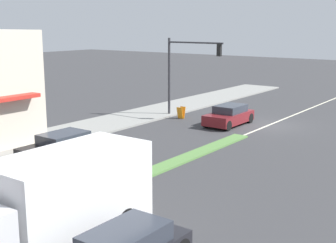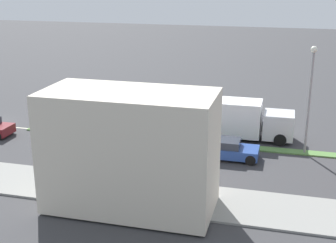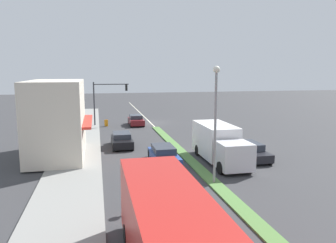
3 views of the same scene
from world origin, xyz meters
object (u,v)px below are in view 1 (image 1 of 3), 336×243
(traffic_signal_main, at_px, (185,64))
(warning_aframe_sign, at_px, (181,113))
(delivery_truck, at_px, (48,204))
(suv_black, at_px, (61,147))
(pedestrian, at_px, (13,124))
(sedan_maroon, at_px, (229,116))

(traffic_signal_main, distance_m, warning_aframe_sign, 3.51)
(delivery_truck, bearing_deg, suv_black, -43.11)
(traffic_signal_main, distance_m, delivery_truck, 21.27)
(traffic_signal_main, xyz_separation_m, pedestrian, (4.14, 11.73, -2.94))
(pedestrian, height_order, suv_black, pedestrian)
(suv_black, bearing_deg, traffic_signal_main, -84.93)
(traffic_signal_main, height_order, suv_black, traffic_signal_main)
(pedestrian, height_order, delivery_truck, delivery_truck)
(suv_black, bearing_deg, delivery_truck, 136.89)
(delivery_truck, xyz_separation_m, sedan_maroon, (4.40, -18.92, -0.81))
(delivery_truck, relative_size, suv_black, 1.78)
(warning_aframe_sign, height_order, sedan_maroon, sedan_maroon)
(pedestrian, xyz_separation_m, delivery_truck, (-12.47, 7.69, 0.50))
(pedestrian, relative_size, sedan_maroon, 0.40)
(traffic_signal_main, height_order, delivery_truck, traffic_signal_main)
(traffic_signal_main, bearing_deg, delivery_truck, 113.21)
(sedan_maroon, bearing_deg, pedestrian, 54.31)
(warning_aframe_sign, bearing_deg, suv_black, 95.17)
(traffic_signal_main, bearing_deg, warning_aframe_sign, 92.85)
(delivery_truck, height_order, sedan_maroon, delivery_truck)
(warning_aframe_sign, height_order, suv_black, suv_black)
(pedestrian, xyz_separation_m, warning_aframe_sign, (-4.17, -11.20, -0.54))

